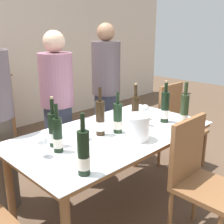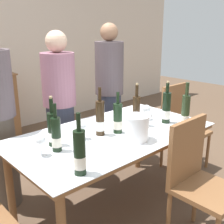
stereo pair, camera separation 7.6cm
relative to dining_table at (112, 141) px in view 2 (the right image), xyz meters
The scene contains 19 objects.
ground_plane 0.66m from the dining_table, ahead, with size 12.00×12.00×0.00m, color brown.
dining_table is the anchor object (origin of this frame).
ice_bucket 0.30m from the dining_table, 80.79° to the right, with size 0.20×0.20×0.20m.
wine_bottle_0 0.40m from the dining_table, ahead, with size 0.07×0.07×0.36m.
wine_bottle_1 0.23m from the dining_table, 161.49° to the left, with size 0.07×0.07×0.39m.
wine_bottle_2 0.59m from the dining_table, 15.10° to the right, with size 0.08×0.08×0.38m.
wine_bottle_3 0.54m from the dining_table, 167.25° to the left, with size 0.07×0.07×0.37m.
wine_bottle_4 0.66m from the dining_table, 34.69° to the right, with size 0.07×0.07×0.41m.
wine_bottle_5 0.19m from the dining_table, 36.55° to the right, with size 0.08×0.08×0.34m.
wine_bottle_6 0.56m from the dining_table, behind, with size 0.07×0.07×0.35m.
wine_bottle_7 0.73m from the dining_table, 148.57° to the right, with size 0.08×0.08×0.38m.
wine_glass_0 0.50m from the dining_table, ahead, with size 0.08×0.08×0.15m.
wine_glass_1 0.67m from the dining_table, behind, with size 0.07×0.07×0.15m.
wine_glass_2 0.39m from the dining_table, 15.46° to the right, with size 0.08×0.08×0.14m.
wine_glass_3 0.31m from the dining_table, 168.04° to the left, with size 0.07×0.07×0.14m.
chair_near_front 0.73m from the dining_table, 73.68° to the right, with size 0.42×0.42×0.94m.
chair_right_end 1.15m from the dining_table, ahead, with size 0.42×0.42×0.95m.
person_guest_left 0.77m from the dining_table, 90.99° to the left, with size 0.33×0.33×1.54m.
person_guest_right 1.07m from the dining_table, 48.88° to the left, with size 0.33×0.33×1.61m.
Camera 2 is at (-1.48, -1.59, 1.58)m, focal length 45.00 mm.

